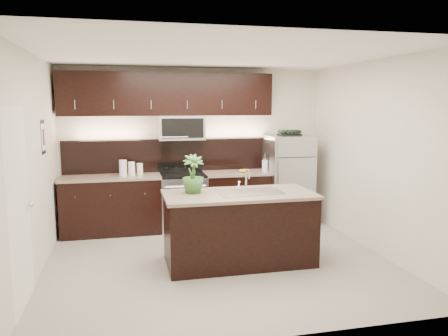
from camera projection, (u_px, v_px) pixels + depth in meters
name	position (u px, v px, depth m)	size (l,w,h in m)	color
ground	(219.00, 262.00, 5.83)	(4.50, 4.50, 0.00)	gray
room_walls	(211.00, 135.00, 5.53)	(4.52, 4.02, 2.71)	beige
counter_run	(171.00, 202.00, 7.29)	(3.51, 0.65, 0.94)	black
upper_fixtures	(170.00, 101.00, 7.20)	(3.49, 0.40, 1.66)	black
island	(239.00, 228.00, 5.75)	(1.96, 0.96, 0.94)	black
sink_faucet	(250.00, 191.00, 5.72)	(0.84, 0.50, 0.28)	silver
refrigerator	(288.00, 180.00, 7.64)	(0.75, 0.68, 1.55)	#B2B2B7
wine_rack	(289.00, 133.00, 7.53)	(0.38, 0.24, 0.09)	black
plant	(193.00, 174.00, 5.65)	(0.28, 0.28, 0.50)	#2F5B24
canisters	(130.00, 169.00, 7.05)	(0.38, 0.21, 0.26)	silver
french_press	(265.00, 165.00, 7.52)	(0.10, 0.10, 0.30)	silver
bananas	(241.00, 171.00, 7.41)	(0.19, 0.14, 0.06)	yellow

